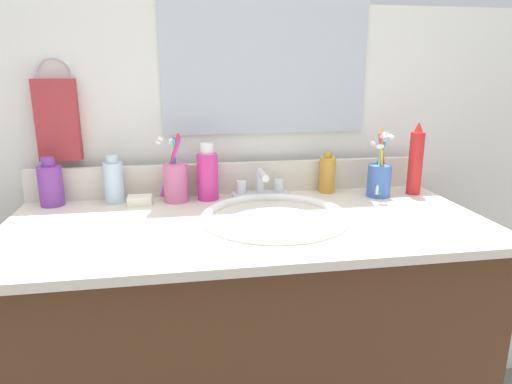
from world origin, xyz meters
The scene contains 17 objects.
vanity_cabinet centered at (0.00, 0.00, 0.37)m, with size 1.11×0.50×0.74m, color #4C2D19.
countertop centered at (0.00, 0.00, 0.76)m, with size 1.16×0.54×0.02m, color beige.
backsplash centered at (0.00, 0.26, 0.81)m, with size 1.16×0.02×0.09m, color beige.
back_wall centered at (0.00, 0.32, 0.65)m, with size 2.26×0.04×1.30m, color silver.
mirror_panel centered at (0.10, 0.30, 1.22)m, with size 0.60×0.01×0.56m, color #B2BCC6.
towel_ring centered at (-0.48, 0.30, 1.11)m, with size 0.10×0.10×0.01m, color silver.
hand_towel centered at (-0.48, 0.28, 0.99)m, with size 0.11×0.04×0.22m, color #A53338.
sink_basin centered at (0.07, 0.00, 0.74)m, with size 0.36×0.36×0.11m.
faucet centered at (0.07, 0.20, 0.79)m, with size 0.16×0.10×0.08m.
bottle_oil_amber centered at (0.27, 0.22, 0.82)m, with size 0.05×0.05×0.12m.
bottle_spray_red centered at (0.51, 0.16, 0.86)m, with size 0.04×0.04×0.21m.
bottle_soap_pink centered at (-0.08, 0.20, 0.84)m, with size 0.06×0.06×0.16m.
bottle_cream_purple centered at (-0.50, 0.21, 0.82)m, with size 0.06×0.06×0.13m.
bottle_gel_clear centered at (-0.34, 0.21, 0.82)m, with size 0.05×0.05×0.13m.
cup_blue_plastic centered at (0.40, 0.15, 0.82)m, with size 0.07×0.09×0.20m.
cup_pink centered at (-0.17, 0.20, 0.82)m, with size 0.08×0.07×0.19m.
soap_bar centered at (-0.27, 0.18, 0.78)m, with size 0.06×0.04×0.02m, color white.
Camera 1 is at (-0.16, -1.04, 1.12)m, focal length 32.08 mm.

